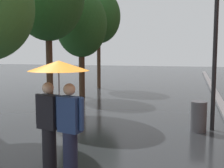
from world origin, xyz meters
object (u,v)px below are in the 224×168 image
Objects in this scene: street_lamp_post at (215,39)px; litter_bin at (199,116)px; street_tree_2 at (81,25)px; couple_under_umbrella at (59,101)px; street_tree_3 at (99,17)px.

litter_bin is at bearing -146.83° from street_lamp_post.
street_lamp_post is at bearing -39.62° from street_tree_2.
street_lamp_post is 5.22× the size of litter_bin.
street_tree_2 is at bearing 108.68° from couple_under_umbrella.
couple_under_umbrella reaches higher than litter_bin.
street_tree_3 is (-0.24, 3.48, 0.76)m from street_tree_2.
street_lamp_post is 2.21m from litter_bin.
street_tree_2 is at bearing 137.01° from litter_bin.
street_tree_3 is at bearing 126.20° from street_lamp_post.
street_lamp_post is at bearing 33.17° from litter_bin.
street_tree_3 reaches higher than street_lamp_post.
couple_under_umbrella is (3.21, -12.27, -2.92)m from street_tree_3.
street_tree_2 reaches higher than couple_under_umbrella.
street_tree_2 is 3.57m from street_tree_3.
street_tree_2 is 6.06× the size of litter_bin.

